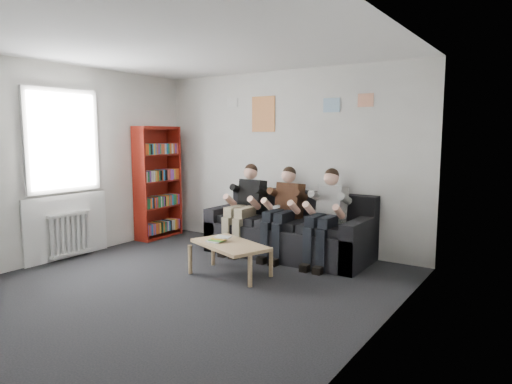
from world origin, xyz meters
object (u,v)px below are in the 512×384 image
person_left (244,208)px  person_middle (283,212)px  sofa (290,233)px  bookshelf (158,182)px  coffee_table (230,247)px  person_right (325,217)px

person_left → person_middle: person_left is taller
sofa → bookshelf: bearing=-174.9°
bookshelf → coffee_table: (2.27, -1.02, -0.58)m
bookshelf → coffee_table: size_ratio=1.84×
sofa → person_middle: (-0.00, -0.20, 0.33)m
bookshelf → person_right: bookshelf is taller
person_left → person_right: (1.31, 0.00, -0.00)m
person_right → bookshelf: bearing=-171.7°
sofa → person_middle: size_ratio=1.82×
sofa → bookshelf: 2.50m
bookshelf → person_middle: bearing=-2.8°
bookshelf → person_right: (3.06, 0.01, -0.28)m
person_left → person_middle: bearing=-0.1°
bookshelf → person_left: (1.76, 0.01, -0.27)m
sofa → coffee_table: size_ratio=2.31×
bookshelf → person_left: bookshelf is taller
person_left → person_right: person_left is taller
sofa → person_left: bearing=-162.6°
person_left → person_right: bearing=-0.1°
person_right → sofa: bearing=170.8°
bookshelf → coffee_table: bookshelf is taller
coffee_table → person_left: 1.19m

